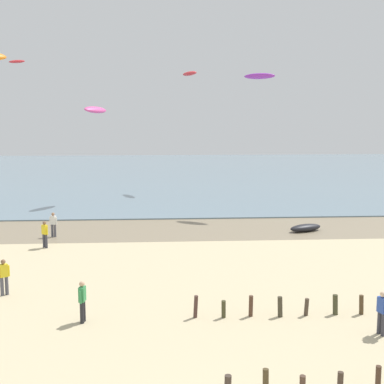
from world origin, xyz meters
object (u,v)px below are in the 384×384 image
object	(u,v)px
person_mid_beach	(4,276)
kite_aloft_0	(259,76)
person_left_flank	(82,300)
person_right_flank	(53,224)
person_by_waterline	(382,312)
person_far_down_beach	(45,234)
kite_aloft_5	(95,110)
grounded_kite	(305,228)
kite_aloft_3	(17,61)
kite_aloft_2	(190,74)

from	to	relation	value
person_mid_beach	kite_aloft_0	world-z (taller)	kite_aloft_0
person_left_flank	person_right_flank	world-z (taller)	same
person_mid_beach	person_by_waterline	world-z (taller)	same
person_right_flank	kite_aloft_0	bearing A→B (deg)	27.97
person_mid_beach	person_far_down_beach	xyz separation A→B (m)	(-0.05, 8.73, 0.00)
person_far_down_beach	kite_aloft_5	xyz separation A→B (m)	(1.29, 16.87, 7.96)
person_far_down_beach	grounded_kite	distance (m)	18.17
kite_aloft_0	kite_aloft_5	size ratio (longest dim) A/B	0.85
person_mid_beach	grounded_kite	size ratio (longest dim) A/B	0.65
grounded_kite	kite_aloft_0	xyz separation A→B (m)	(-2.09, 7.72, 11.34)
person_by_waterline	kite_aloft_0	bearing A→B (deg)	89.87
person_mid_beach	person_right_flank	size ratio (longest dim) A/B	1.00
kite_aloft_3	person_far_down_beach	bearing A→B (deg)	-51.57
person_far_down_beach	kite_aloft_2	bearing A→B (deg)	67.17
person_far_down_beach	kite_aloft_0	size ratio (longest dim) A/B	0.63
kite_aloft_2	kite_aloft_5	size ratio (longest dim) A/B	0.88
person_mid_beach	grounded_kite	xyz separation A→B (m)	(17.73, 12.38, -0.66)
kite_aloft_5	person_right_flank	bearing A→B (deg)	22.86
person_mid_beach	person_far_down_beach	size ratio (longest dim) A/B	1.00
grounded_kite	kite_aloft_3	world-z (taller)	kite_aloft_3
person_by_waterline	person_right_flank	size ratio (longest dim) A/B	1.00
person_left_flank	person_by_waterline	bearing A→B (deg)	-9.46
person_far_down_beach	grounded_kite	size ratio (longest dim) A/B	0.65
kite_aloft_0	kite_aloft_2	xyz separation A→B (m)	(-5.08, 13.85, 1.33)
person_far_down_beach	kite_aloft_0	world-z (taller)	kite_aloft_0
person_left_flank	kite_aloft_5	distance (m)	30.23
kite_aloft_3	person_left_flank	bearing A→B (deg)	-51.09
person_right_flank	kite_aloft_5	bearing A→B (deg)	84.38
person_mid_beach	person_by_waterline	xyz separation A→B (m)	(15.58, -5.33, 0.00)
person_right_flank	kite_aloft_2	bearing A→B (deg)	64.31
grounded_kite	person_left_flank	bearing A→B (deg)	-153.49
person_left_flank	kite_aloft_2	world-z (taller)	kite_aloft_2
person_left_flank	kite_aloft_2	distance (m)	39.78
person_mid_beach	person_by_waterline	size ratio (longest dim) A/B	1.00
person_mid_beach	person_right_flank	bearing A→B (deg)	90.62
person_by_waterline	kite_aloft_3	world-z (taller)	kite_aloft_3
person_left_flank	person_far_down_beach	bearing A→B (deg)	108.87
person_right_flank	kite_aloft_5	world-z (taller)	kite_aloft_5
person_by_waterline	grounded_kite	bearing A→B (deg)	83.08
person_far_down_beach	kite_aloft_3	world-z (taller)	kite_aloft_3
grounded_kite	kite_aloft_5	world-z (taller)	kite_aloft_5
person_far_down_beach	person_right_flank	bearing A→B (deg)	91.45
kite_aloft_2	kite_aloft_0	bearing A→B (deg)	-3.11
person_far_down_beach	grounded_kite	world-z (taller)	person_far_down_beach
person_right_flank	kite_aloft_0	size ratio (longest dim) A/B	0.63
grounded_kite	person_by_waterline	bearing A→B (deg)	-119.61
person_by_waterline	kite_aloft_2	distance (m)	41.38
kite_aloft_0	kite_aloft_2	size ratio (longest dim) A/B	0.96
person_by_waterline	person_far_down_beach	distance (m)	21.03
grounded_kite	kite_aloft_3	size ratio (longest dim) A/B	1.28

